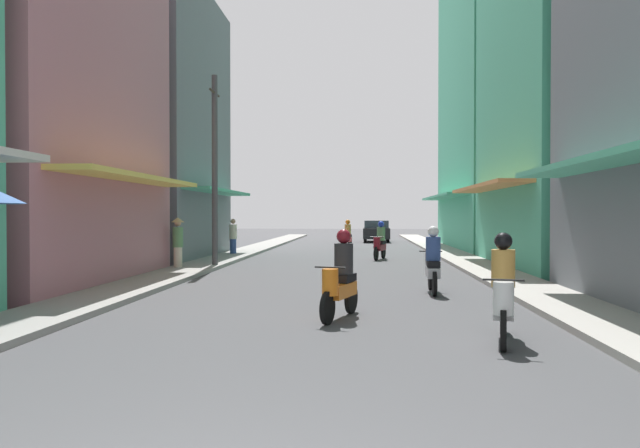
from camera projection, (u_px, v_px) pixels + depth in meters
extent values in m
plane|color=#424244|center=(342.00, 261.00, 23.92)|extent=(109.24, 109.24, 0.00)
cube|color=gray|center=(223.00, 259.00, 24.26)|extent=(1.60, 57.65, 0.12)
cube|color=#9E9991|center=(465.00, 260.00, 23.59)|extent=(1.60, 57.65, 0.12)
cube|color=#B7727F|center=(8.00, 33.00, 15.97)|extent=(6.00, 8.50, 13.35)
cube|color=#EFD159|center=(137.00, 178.00, 15.79)|extent=(1.10, 7.65, 0.12)
cube|color=slate|center=(138.00, 126.00, 25.27)|extent=(6.00, 8.54, 11.16)
cube|color=#4CB28C|center=(220.00, 192.00, 25.07)|extent=(1.10, 7.69, 0.12)
cube|color=#4CB28C|center=(591.00, 25.00, 20.59)|extent=(6.00, 9.41, 16.71)
cube|color=#D88C4C|center=(487.00, 187.00, 20.92)|extent=(1.10, 8.47, 0.12)
cube|color=#4CB28C|center=(510.00, 99.00, 31.85)|extent=(6.00, 12.26, 15.95)
cube|color=#4CB28C|center=(443.00, 197.00, 32.17)|extent=(1.10, 11.04, 0.12)
cylinder|color=black|center=(503.00, 331.00, 8.08)|extent=(0.20, 0.56, 0.56)
cylinder|color=black|center=(503.00, 316.00, 9.28)|extent=(0.20, 0.56, 0.56)
cube|color=silver|center=(503.00, 307.00, 8.73)|extent=(0.49, 1.04, 0.24)
cube|color=black|center=(503.00, 292.00, 8.91)|extent=(0.40, 0.61, 0.14)
cylinder|color=silver|center=(503.00, 298.00, 8.20)|extent=(0.28, 0.28, 0.45)
cylinder|color=black|center=(503.00, 280.00, 8.19)|extent=(0.54, 0.15, 0.03)
cylinder|color=#BF8C3F|center=(503.00, 268.00, 8.86)|extent=(0.34, 0.34, 0.55)
sphere|color=black|center=(503.00, 241.00, 8.85)|extent=(0.26, 0.26, 0.26)
cylinder|color=black|center=(430.00, 278.00, 14.79)|extent=(0.10, 0.56, 0.56)
cylinder|color=black|center=(435.00, 284.00, 13.54)|extent=(0.10, 0.56, 0.56)
cube|color=#B2B2B7|center=(433.00, 272.00, 14.11)|extent=(0.31, 1.01, 0.24)
cube|color=black|center=(433.00, 264.00, 13.91)|extent=(0.30, 0.57, 0.14)
cylinder|color=#B2B2B7|center=(431.00, 261.00, 14.66)|extent=(0.28, 0.28, 0.45)
cylinder|color=black|center=(431.00, 251.00, 14.65)|extent=(0.55, 0.05, 0.03)
cylinder|color=#334C8C|center=(433.00, 249.00, 13.96)|extent=(0.34, 0.34, 0.55)
sphere|color=silver|center=(433.00, 232.00, 13.95)|extent=(0.26, 0.26, 0.26)
cylinder|color=black|center=(328.00, 308.00, 10.05)|extent=(0.24, 0.56, 0.56)
cylinder|color=black|center=(351.00, 298.00, 11.21)|extent=(0.24, 0.56, 0.56)
cube|color=orange|center=(341.00, 290.00, 10.67)|extent=(0.57, 1.04, 0.24)
cube|color=black|center=(345.00, 278.00, 10.86)|extent=(0.43, 0.62, 0.14)
cylinder|color=orange|center=(330.00, 282.00, 10.16)|extent=(0.28, 0.28, 0.45)
cylinder|color=black|center=(330.00, 267.00, 10.15)|extent=(0.53, 0.19, 0.03)
cylinder|color=#262628|center=(344.00, 259.00, 10.80)|extent=(0.34, 0.34, 0.55)
sphere|color=maroon|center=(344.00, 236.00, 10.80)|extent=(0.26, 0.26, 0.26)
cylinder|color=black|center=(376.00, 254.00, 24.07)|extent=(0.23, 0.56, 0.56)
cylinder|color=black|center=(383.00, 252.00, 25.25)|extent=(0.23, 0.56, 0.56)
cube|color=maroon|center=(380.00, 247.00, 24.70)|extent=(0.54, 1.04, 0.24)
cube|color=black|center=(381.00, 242.00, 24.89)|extent=(0.42, 0.61, 0.14)
cylinder|color=maroon|center=(377.00, 243.00, 24.18)|extent=(0.28, 0.28, 0.45)
cylinder|color=black|center=(377.00, 237.00, 24.18)|extent=(0.54, 0.18, 0.03)
cylinder|color=#598C59|center=(381.00, 234.00, 24.83)|extent=(0.34, 0.34, 0.55)
sphere|color=#1E38B7|center=(381.00, 224.00, 24.83)|extent=(0.26, 0.26, 0.26)
cylinder|color=black|center=(344.00, 244.00, 31.68)|extent=(0.22, 0.56, 0.56)
cylinder|color=black|center=(350.00, 243.00, 32.87)|extent=(0.22, 0.56, 0.56)
cube|color=red|center=(347.00, 240.00, 32.32)|extent=(0.52, 1.04, 0.24)
cube|color=black|center=(348.00, 236.00, 32.51)|extent=(0.41, 0.61, 0.14)
cylinder|color=red|center=(344.00, 236.00, 31.79)|extent=(0.28, 0.28, 0.45)
cylinder|color=black|center=(344.00, 232.00, 31.79)|extent=(0.54, 0.17, 0.03)
cylinder|color=#BF8C3F|center=(348.00, 229.00, 32.45)|extent=(0.34, 0.34, 0.55)
sphere|color=orange|center=(348.00, 222.00, 32.45)|extent=(0.26, 0.26, 0.26)
cube|color=black|center=(376.00, 233.00, 40.95)|extent=(1.83, 4.13, 0.70)
cube|color=#333D47|center=(376.00, 225.00, 40.79)|extent=(1.63, 2.13, 0.60)
cylinder|color=black|center=(366.00, 236.00, 42.26)|extent=(0.19, 0.64, 0.64)
cylinder|color=black|center=(387.00, 236.00, 42.14)|extent=(0.19, 0.64, 0.64)
cylinder|color=black|center=(365.00, 238.00, 39.77)|extent=(0.19, 0.64, 0.64)
cylinder|color=black|center=(388.00, 238.00, 39.65)|extent=(0.19, 0.64, 0.64)
cylinder|color=beige|center=(178.00, 259.00, 19.74)|extent=(0.28, 0.28, 0.78)
cylinder|color=#598C59|center=(178.00, 237.00, 19.73)|extent=(0.34, 0.34, 0.66)
sphere|color=tan|center=(178.00, 223.00, 19.72)|extent=(0.22, 0.22, 0.22)
cone|color=#D1B77A|center=(178.00, 220.00, 19.72)|extent=(0.44, 0.44, 0.16)
cylinder|color=#334C8C|center=(233.00, 248.00, 26.72)|extent=(0.28, 0.28, 0.76)
cylinder|color=beige|center=(233.00, 232.00, 26.71)|extent=(0.34, 0.34, 0.65)
sphere|color=tan|center=(233.00, 221.00, 26.71)|extent=(0.22, 0.22, 0.22)
cylinder|color=#4C4C4F|center=(215.00, 172.00, 20.68)|extent=(0.20, 0.20, 6.63)
cylinder|color=#3F382D|center=(215.00, 93.00, 20.64)|extent=(0.08, 1.20, 0.08)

